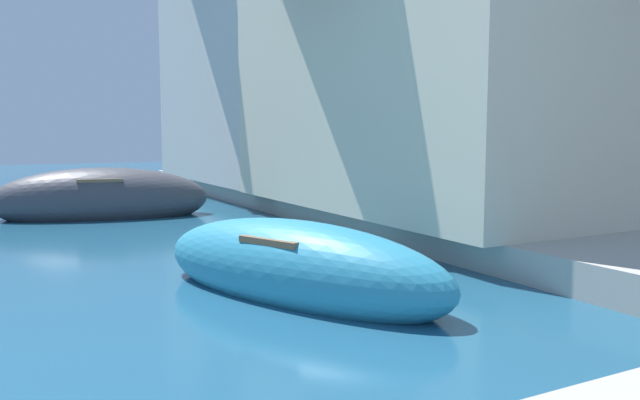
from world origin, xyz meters
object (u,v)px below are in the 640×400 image
(moored_boat_5, at_px, (102,199))
(waterfront_building_annex, at_px, (295,41))
(moored_boat_4, at_px, (296,268))
(waterfront_building_main, at_px, (456,61))
(quayside_tree, at_px, (511,53))

(moored_boat_5, bearing_deg, waterfront_building_annex, 36.07)
(moored_boat_4, xyz_separation_m, waterfront_building_main, (6.05, 4.07, 3.37))
(moored_boat_4, xyz_separation_m, waterfront_building_annex, (6.05, 12.35, 4.80))
(quayside_tree, bearing_deg, waterfront_building_main, 64.22)
(waterfront_building_main, distance_m, waterfront_building_annex, 8.40)
(waterfront_building_annex, bearing_deg, moored_boat_4, -116.09)
(moored_boat_5, distance_m, waterfront_building_annex, 8.99)
(moored_boat_4, xyz_separation_m, quayside_tree, (4.44, 0.75, 3.11))
(quayside_tree, bearing_deg, moored_boat_4, -170.37)
(moored_boat_4, distance_m, quayside_tree, 5.47)
(waterfront_building_main, xyz_separation_m, quayside_tree, (-1.60, -3.32, -0.26))
(moored_boat_4, height_order, moored_boat_5, moored_boat_5)
(waterfront_building_main, relative_size, quayside_tree, 2.31)
(waterfront_building_annex, relative_size, quayside_tree, 2.44)
(moored_boat_5, bearing_deg, moored_boat_4, -72.74)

